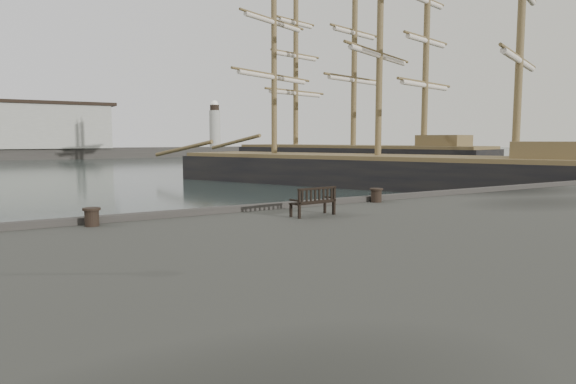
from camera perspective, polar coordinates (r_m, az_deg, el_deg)
name	(u,v)px	position (r m, az deg, el deg)	size (l,w,h in m)	color
ground	(253,259)	(16.09, -3.86, -7.48)	(400.00, 400.00, 0.00)	black
bench	(313,207)	(14.49, 2.80, -1.67)	(1.42, 0.62, 0.79)	black
bollard_left	(92,217)	(13.68, -20.97, -2.61)	(0.44, 0.44, 0.46)	black
bollard_right	(376,195)	(17.88, 9.78, -0.35)	(0.46, 0.46, 0.48)	black
tall_ship_main	(377,177)	(41.33, 9.90, 1.62)	(21.55, 35.81, 27.05)	black
tall_ship_far	(353,164)	(60.05, 7.22, 3.15)	(15.46, 32.46, 27.28)	black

